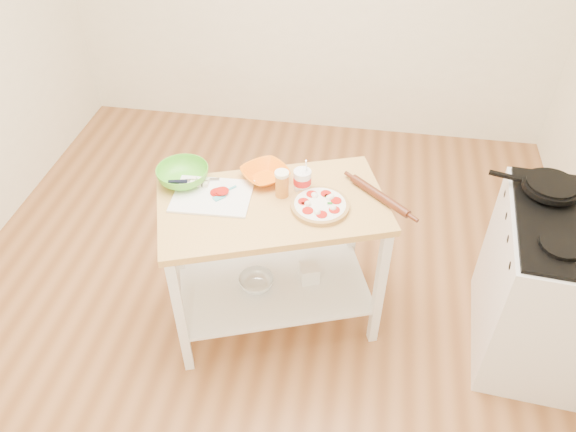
# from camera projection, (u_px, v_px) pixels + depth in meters

# --- Properties ---
(room_shell) EXTENTS (4.04, 4.54, 2.74)m
(room_shell) POSITION_uv_depth(u_px,v_px,m) (250.00, 130.00, 2.56)
(room_shell) COLOR #A1673B
(room_shell) RESTS_ON ground
(prep_island) EXTENTS (1.31, 0.99, 0.90)m
(prep_island) POSITION_uv_depth(u_px,v_px,m) (273.00, 239.00, 3.03)
(prep_island) COLOR tan
(prep_island) RESTS_ON ground
(gas_stove) EXTENTS (0.78, 0.89, 1.11)m
(gas_stove) POSITION_uv_depth(u_px,v_px,m) (559.00, 289.00, 2.99)
(gas_stove) COLOR white
(gas_stove) RESTS_ON ground
(skillet) EXTENTS (0.44, 0.29, 0.03)m
(skillet) POSITION_uv_depth(u_px,v_px,m) (550.00, 186.00, 2.85)
(skillet) COLOR black
(skillet) RESTS_ON gas_stove
(pizza) EXTENTS (0.30, 0.30, 0.05)m
(pizza) POSITION_uv_depth(u_px,v_px,m) (320.00, 205.00, 2.83)
(pizza) COLOR tan
(pizza) RESTS_ON prep_island
(cutting_board) EXTENTS (0.41, 0.32, 0.04)m
(cutting_board) POSITION_uv_depth(u_px,v_px,m) (212.00, 195.00, 2.90)
(cutting_board) COLOR white
(cutting_board) RESTS_ON prep_island
(spatula) EXTENTS (0.10, 0.14, 0.01)m
(spatula) POSITION_uv_depth(u_px,v_px,m) (224.00, 193.00, 2.90)
(spatula) COLOR #45B3BA
(spatula) RESTS_ON cutting_board
(knife) EXTENTS (0.26, 0.09, 0.01)m
(knife) POSITION_uv_depth(u_px,v_px,m) (187.00, 181.00, 2.98)
(knife) COLOR silver
(knife) RESTS_ON cutting_board
(orange_bowl) EXTENTS (0.34, 0.34, 0.06)m
(orange_bowl) POSITION_uv_depth(u_px,v_px,m) (265.00, 174.00, 3.00)
(orange_bowl) COLOR orange
(orange_bowl) RESTS_ON prep_island
(green_bowl) EXTENTS (0.31, 0.31, 0.09)m
(green_bowl) POSITION_uv_depth(u_px,v_px,m) (183.00, 175.00, 2.97)
(green_bowl) COLOR #51B729
(green_bowl) RESTS_ON prep_island
(beer_pint) EXTENTS (0.07, 0.07, 0.15)m
(beer_pint) POSITION_uv_depth(u_px,v_px,m) (282.00, 184.00, 2.87)
(beer_pint) COLOR orange
(beer_pint) RESTS_ON prep_island
(yogurt_tub) EXTENTS (0.09, 0.09, 0.20)m
(yogurt_tub) POSITION_uv_depth(u_px,v_px,m) (302.00, 180.00, 2.92)
(yogurt_tub) COLOR white
(yogurt_tub) RESTS_ON prep_island
(rolling_pin) EXTENTS (0.32, 0.29, 0.04)m
(rolling_pin) POSITION_uv_depth(u_px,v_px,m) (380.00, 196.00, 2.87)
(rolling_pin) COLOR #572613
(rolling_pin) RESTS_ON prep_island
(shelf_glass_bowl) EXTENTS (0.23, 0.23, 0.06)m
(shelf_glass_bowl) POSITION_uv_depth(u_px,v_px,m) (256.00, 282.00, 3.27)
(shelf_glass_bowl) COLOR silver
(shelf_glass_bowl) RESTS_ON prep_island
(shelf_bin) EXTENTS (0.14, 0.14, 0.11)m
(shelf_bin) POSITION_uv_depth(u_px,v_px,m) (309.00, 273.00, 3.30)
(shelf_bin) COLOR white
(shelf_bin) RESTS_ON prep_island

